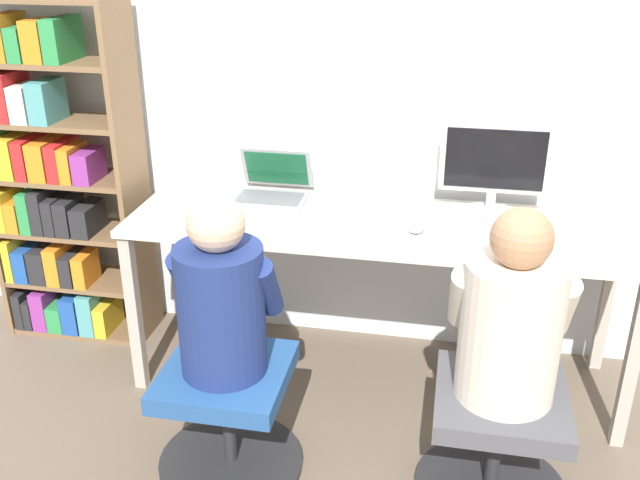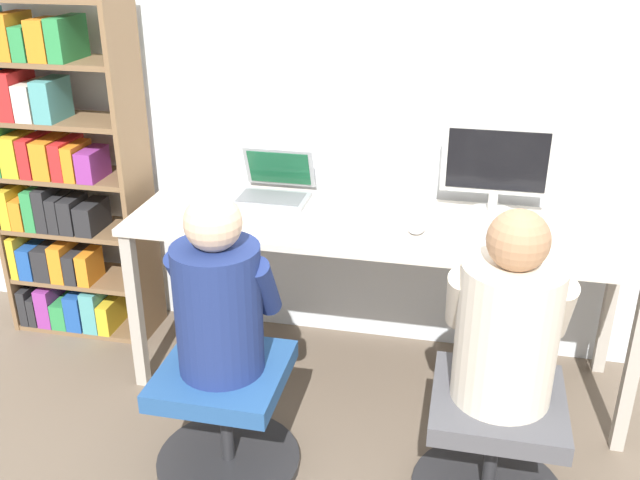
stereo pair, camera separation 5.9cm
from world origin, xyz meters
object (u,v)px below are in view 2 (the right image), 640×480
object	(u,v)px
laptop	(274,189)
office_chair_left	(493,443)
office_chair_right	(226,413)
person_at_monitor	(508,321)
desktop_monitor	(496,169)
keyboard	(484,237)
person_at_laptop	(218,296)
bookshelf	(56,181)

from	to	relation	value
laptop	office_chair_left	distance (m)	1.43
office_chair_right	person_at_monitor	size ratio (longest dim) A/B	0.81
desktop_monitor	keyboard	bearing A→B (deg)	-95.72
laptop	person_at_laptop	world-z (taller)	person_at_laptop
person_at_monitor	keyboard	bearing A→B (deg)	98.62
laptop	keyboard	bearing A→B (deg)	-16.05
person_at_laptop	keyboard	bearing A→B (deg)	34.00
office_chair_right	bookshelf	xyz separation A→B (m)	(-1.10, 0.82, 0.55)
person_at_monitor	person_at_laptop	size ratio (longest dim) A/B	1.02
desktop_monitor	office_chair_left	world-z (taller)	desktop_monitor
keyboard	office_chair_right	bearing A→B (deg)	-145.79
laptop	office_chair_right	distance (m)	1.04
desktop_monitor	laptop	distance (m)	0.97
desktop_monitor	keyboard	size ratio (longest dim) A/B	1.12
laptop	person_at_monitor	xyz separation A→B (m)	(1.01, -0.82, -0.08)
keyboard	person_at_monitor	xyz separation A→B (m)	(0.08, -0.55, -0.05)
keyboard	office_chair_right	xyz separation A→B (m)	(-0.89, -0.60, -0.54)
desktop_monitor	person_at_laptop	bearing A→B (deg)	-136.04
office_chair_left	keyboard	bearing A→B (deg)	98.55
office_chair_left	person_at_monitor	distance (m)	0.49
bookshelf	laptop	bearing A→B (deg)	2.59
keyboard	office_chair_left	world-z (taller)	keyboard
keyboard	office_chair_right	world-z (taller)	keyboard
laptop	keyboard	xyz separation A→B (m)	(0.93, -0.27, -0.03)
office_chair_left	bookshelf	size ratio (longest dim) A/B	0.34
desktop_monitor	office_chair_left	size ratio (longest dim) A/B	0.83
office_chair_left	office_chair_right	xyz separation A→B (m)	(-0.97, -0.04, 0.00)
laptop	office_chair_right	world-z (taller)	laptop
keyboard	person_at_monitor	size ratio (longest dim) A/B	0.60
bookshelf	office_chair_right	bearing A→B (deg)	-36.79
bookshelf	person_at_laptop	bearing A→B (deg)	-36.63
desktop_monitor	keyboard	world-z (taller)	desktop_monitor
desktop_monitor	person_at_monitor	size ratio (longest dim) A/B	0.67
laptop	bookshelf	distance (m)	1.06
laptop	office_chair_left	size ratio (longest dim) A/B	0.59
person_at_monitor	office_chair_left	bearing A→B (deg)	-90.00
bookshelf	person_at_monitor	bearing A→B (deg)	-20.51
office_chair_left	person_at_laptop	distance (m)	1.09
office_chair_right	person_at_monitor	world-z (taller)	person_at_monitor
laptop	office_chair_right	xyz separation A→B (m)	(0.04, -0.87, -0.57)
person_at_laptop	bookshelf	world-z (taller)	bookshelf
laptop	person_at_monitor	distance (m)	1.31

